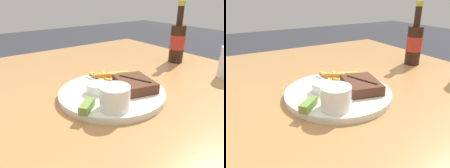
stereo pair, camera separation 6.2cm
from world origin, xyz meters
The scene contains 10 objects.
dining_table centered at (0.00, 0.00, 0.66)m, with size 1.26×1.18×0.73m.
dinner_plate centered at (0.00, 0.00, 0.74)m, with size 0.31×0.31×0.02m.
steak_portion centered at (0.03, 0.06, 0.76)m, with size 0.14×0.12×0.03m.
fries_pile centered at (-0.08, 0.04, 0.76)m, with size 0.13×0.14×0.02m.
coleslaw_cup centered at (0.09, -0.06, 0.78)m, with size 0.07×0.07×0.06m.
dipping_sauce_cup centered at (-0.01, -0.04, 0.76)m, with size 0.06×0.06×0.03m.
pickle_spear centered at (0.06, -0.11, 0.76)m, with size 0.06×0.06×0.02m.
fork_utensil centered at (-0.08, 0.00, 0.75)m, with size 0.13×0.02×0.00m.
knife_utensil centered at (0.01, 0.04, 0.75)m, with size 0.07×0.16×0.01m.
beer_bottle centered at (-0.11, 0.42, 0.82)m, with size 0.06×0.06×0.25m.
Camera 1 is at (0.46, -0.34, 1.01)m, focal length 35.00 mm.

